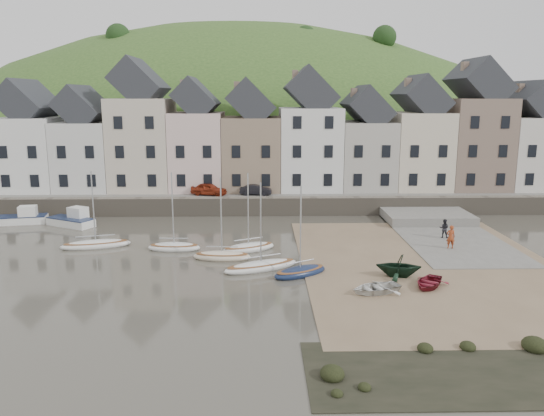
{
  "coord_description": "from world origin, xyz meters",
  "views": [
    {
      "loc": [
        -0.89,
        -36.46,
        11.83
      ],
      "look_at": [
        0.0,
        6.0,
        3.0
      ],
      "focal_mm": 35.83,
      "sensor_mm": 36.0,
      "label": 1
    }
  ],
  "objects_px": {
    "rowboat_white": "(376,288)",
    "rowboat_red": "(429,282)",
    "person_red": "(451,237)",
    "car_right": "(256,190)",
    "rowboat_green": "(399,265)",
    "person_dark": "(444,228)",
    "car_left": "(209,189)",
    "sailboat_0": "(96,244)"
  },
  "relations": [
    {
      "from": "rowboat_white",
      "to": "rowboat_red",
      "type": "xyz_separation_m",
      "value": [
        3.54,
        0.95,
        -0.03
      ]
    },
    {
      "from": "rowboat_red",
      "to": "person_red",
      "type": "relative_size",
      "value": 1.57
    },
    {
      "from": "rowboat_green",
      "to": "car_right",
      "type": "bearing_deg",
      "value": -145.48
    },
    {
      "from": "sailboat_0",
      "to": "car_right",
      "type": "height_order",
      "value": "sailboat_0"
    },
    {
      "from": "sailboat_0",
      "to": "person_red",
      "type": "height_order",
      "value": "sailboat_0"
    },
    {
      "from": "car_left",
      "to": "car_right",
      "type": "distance_m",
      "value": 4.9
    },
    {
      "from": "rowboat_red",
      "to": "car_right",
      "type": "relative_size",
      "value": 0.87
    },
    {
      "from": "rowboat_white",
      "to": "rowboat_green",
      "type": "xyz_separation_m",
      "value": [
        2.13,
        2.95,
        0.44
      ]
    },
    {
      "from": "sailboat_0",
      "to": "car_left",
      "type": "bearing_deg",
      "value": 61.48
    },
    {
      "from": "sailboat_0",
      "to": "rowboat_red",
      "type": "xyz_separation_m",
      "value": [
        23.62,
        -9.73,
        0.1
      ]
    },
    {
      "from": "sailboat_0",
      "to": "car_right",
      "type": "distance_m",
      "value": 19.05
    },
    {
      "from": "rowboat_white",
      "to": "rowboat_green",
      "type": "bearing_deg",
      "value": 124.93
    },
    {
      "from": "sailboat_0",
      "to": "car_right",
      "type": "xyz_separation_m",
      "value": [
        12.59,
        14.16,
        1.89
      ]
    },
    {
      "from": "rowboat_white",
      "to": "car_right",
      "type": "xyz_separation_m",
      "value": [
        -7.48,
        24.84,
        1.76
      ]
    },
    {
      "from": "car_left",
      "to": "car_right",
      "type": "xyz_separation_m",
      "value": [
        4.9,
        0.0,
        -0.09
      ]
    },
    {
      "from": "rowboat_green",
      "to": "person_dark",
      "type": "bearing_deg",
      "value": 158.02
    },
    {
      "from": "rowboat_red",
      "to": "person_red",
      "type": "height_order",
      "value": "person_red"
    },
    {
      "from": "rowboat_green",
      "to": "rowboat_red",
      "type": "bearing_deg",
      "value": 46.13
    },
    {
      "from": "rowboat_white",
      "to": "rowboat_red",
      "type": "distance_m",
      "value": 3.67
    },
    {
      "from": "person_dark",
      "to": "car_left",
      "type": "height_order",
      "value": "car_left"
    },
    {
      "from": "person_red",
      "to": "car_left",
      "type": "height_order",
      "value": "car_left"
    },
    {
      "from": "rowboat_white",
      "to": "rowboat_green",
      "type": "height_order",
      "value": "rowboat_green"
    },
    {
      "from": "rowboat_white",
      "to": "person_dark",
      "type": "bearing_deg",
      "value": 127.21
    },
    {
      "from": "person_dark",
      "to": "car_right",
      "type": "distance_m",
      "value": 20.04
    },
    {
      "from": "rowboat_green",
      "to": "car_left",
      "type": "height_order",
      "value": "car_left"
    },
    {
      "from": "car_right",
      "to": "rowboat_green",
      "type": "bearing_deg",
      "value": -149.62
    },
    {
      "from": "rowboat_white",
      "to": "car_right",
      "type": "distance_m",
      "value": 26.0
    },
    {
      "from": "car_right",
      "to": "sailboat_0",
      "type": "bearing_deg",
      "value": 145.04
    },
    {
      "from": "person_red",
      "to": "car_right",
      "type": "height_order",
      "value": "car_right"
    },
    {
      "from": "person_red",
      "to": "car_left",
      "type": "distance_m",
      "value": 25.44
    },
    {
      "from": "rowboat_white",
      "to": "car_right",
      "type": "relative_size",
      "value": 0.95
    },
    {
      "from": "rowboat_white",
      "to": "person_dark",
      "type": "height_order",
      "value": "person_dark"
    },
    {
      "from": "person_red",
      "to": "person_dark",
      "type": "bearing_deg",
      "value": -96.49
    },
    {
      "from": "person_dark",
      "to": "rowboat_red",
      "type": "bearing_deg",
      "value": 90.04
    },
    {
      "from": "rowboat_white",
      "to": "person_dark",
      "type": "relative_size",
      "value": 1.98
    },
    {
      "from": "rowboat_green",
      "to": "car_left",
      "type": "xyz_separation_m",
      "value": [
        -14.51,
        21.89,
        1.41
      ]
    },
    {
      "from": "person_dark",
      "to": "car_left",
      "type": "distance_m",
      "value": 24.11
    },
    {
      "from": "rowboat_white",
      "to": "rowboat_red",
      "type": "bearing_deg",
      "value": 85.71
    },
    {
      "from": "rowboat_red",
      "to": "person_red",
      "type": "xyz_separation_m",
      "value": [
        4.28,
        8.48,
        0.68
      ]
    },
    {
      "from": "sailboat_0",
      "to": "person_red",
      "type": "relative_size",
      "value": 3.44
    },
    {
      "from": "person_red",
      "to": "car_right",
      "type": "xyz_separation_m",
      "value": [
        -15.3,
        15.41,
        1.11
      ]
    },
    {
      "from": "person_red",
      "to": "sailboat_0",
      "type": "bearing_deg",
      "value": 1.07
    }
  ]
}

